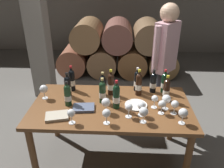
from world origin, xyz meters
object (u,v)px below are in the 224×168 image
at_px(wine_bottle_7, 68,86).
at_px(wine_bottle_9, 111,84).
at_px(wine_bottle_2, 166,90).
at_px(wine_bottle_11, 68,95).
at_px(wine_bottle_5, 139,84).
at_px(wine_bottle_6, 102,92).
at_px(wine_glass_4, 166,99).
at_px(tasting_notebook, 57,116).
at_px(wine_glass_11, 106,114).
at_px(wine_bottle_0, 72,80).
at_px(wine_glass_8, 144,112).
at_px(wine_glass_5, 175,105).
at_px(wine_bottle_3, 103,85).
at_px(wine_bottle_8, 153,82).
at_px(wine_glass_7, 71,114).
at_px(dining_table, 111,112).
at_px(wine_bottle_1, 164,82).
at_px(wine_glass_6, 155,99).
at_px(wine_glass_0, 183,113).
at_px(wine_glass_3, 44,89).
at_px(wine_bottle_4, 137,81).
at_px(wine_glass_1, 129,108).
at_px(wine_glass_10, 106,103).
at_px(wine_glass_2, 162,104).
at_px(leather_ledger, 84,108).
at_px(wine_bottle_10, 116,96).
at_px(sommelier_presenting, 165,57).
at_px(serving_plate, 136,105).

xyz_separation_m(wine_bottle_7, wine_bottle_9, (0.48, 0.07, 0.01)).
distance_m(wine_bottle_2, wine_bottle_11, 1.06).
bearing_deg(wine_bottle_5, wine_bottle_6, -154.24).
xyz_separation_m(wine_bottle_2, wine_bottle_9, (-0.61, 0.10, 0.00)).
xyz_separation_m(wine_glass_4, tasting_notebook, (-1.09, -0.20, -0.10)).
bearing_deg(wine_bottle_6, wine_glass_11, -79.56).
height_order(wine_bottle_0, wine_bottle_7, wine_bottle_0).
distance_m(wine_bottle_0, wine_glass_4, 1.11).
bearing_deg(wine_glass_8, wine_glass_5, 26.40).
distance_m(wine_bottle_3, wine_bottle_8, 0.59).
xyz_separation_m(wine_glass_5, wine_glass_7, (-0.99, -0.21, 0.00)).
distance_m(dining_table, wine_bottle_1, 0.72).
relative_size(wine_glass_4, wine_glass_5, 1.10).
xyz_separation_m(wine_bottle_8, wine_glass_6, (-0.02, -0.35, -0.02)).
xyz_separation_m(wine_bottle_5, wine_glass_0, (0.38, -0.54, -0.02)).
bearing_deg(wine_bottle_1, wine_bottle_11, -161.97).
distance_m(wine_glass_3, tasting_notebook, 0.44).
distance_m(wine_bottle_0, tasting_notebook, 0.59).
relative_size(wine_bottle_3, wine_glass_7, 1.91).
xyz_separation_m(wine_glass_0, wine_glass_4, (-0.11, 0.24, 0.00)).
bearing_deg(wine_bottle_3, wine_bottle_4, 19.31).
relative_size(wine_bottle_9, wine_glass_1, 2.06).
bearing_deg(dining_table, wine_bottle_6, 151.25).
bearing_deg(tasting_notebook, wine_glass_10, -1.15).
distance_m(wine_bottle_5, wine_glass_0, 0.66).
bearing_deg(wine_glass_3, tasting_notebook, -57.00).
relative_size(dining_table, wine_bottle_2, 5.69).
bearing_deg(dining_table, wine_glass_4, -5.12).
bearing_deg(wine_glass_10, wine_bottle_8, 41.84).
relative_size(wine_glass_4, wine_glass_7, 1.10).
xyz_separation_m(wine_bottle_8, wine_glass_8, (-0.16, -0.61, -0.01)).
xyz_separation_m(wine_bottle_2, wine_bottle_5, (-0.29, 0.11, 0.01)).
distance_m(wine_bottle_8, wine_glass_8, 0.63).
distance_m(wine_bottle_6, wine_glass_7, 0.47).
relative_size(wine_bottle_3, wine_bottle_6, 0.99).
relative_size(wine_bottle_8, wine_glass_1, 1.89).
bearing_deg(wine_glass_4, wine_glass_5, -49.37).
distance_m(wine_bottle_3, wine_glass_6, 0.61).
bearing_deg(tasting_notebook, wine_bottle_11, 60.90).
bearing_deg(wine_bottle_2, wine_bottle_9, 170.41).
bearing_deg(wine_bottle_8, wine_glass_4, -75.77).
xyz_separation_m(wine_glass_5, wine_glass_11, (-0.66, -0.20, 0.00)).
bearing_deg(wine_glass_2, leather_ledger, 176.89).
xyz_separation_m(wine_glass_0, wine_glass_7, (-1.03, -0.05, -0.01)).
bearing_deg(wine_glass_0, wine_glass_8, 179.71).
bearing_deg(wine_bottle_9, wine_glass_4, -26.28).
xyz_separation_m(wine_bottle_10, sommelier_presenting, (0.60, 0.80, 0.15)).
relative_size(wine_bottle_2, wine_glass_2, 2.01).
relative_size(wine_bottle_6, wine_bottle_9, 0.94).
distance_m(wine_glass_6, serving_plate, 0.21).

